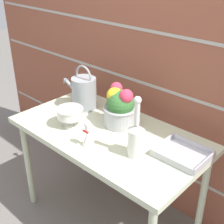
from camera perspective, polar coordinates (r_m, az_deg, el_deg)
The scene contains 9 objects.
ground_plane at distance 2.39m, azimuth -0.57°, elevation -18.84°, with size 12.00×12.00×0.00m, color slate.
brick_wall at distance 2.10m, azimuth 7.94°, elevation 9.72°, with size 3.60×0.08×2.20m.
patio_table at distance 1.97m, azimuth -0.66°, elevation -5.41°, with size 1.22×0.66×0.74m.
watering_can at distance 2.17m, azimuth -5.17°, elevation 3.65°, with size 0.32×0.17×0.31m.
crystal_pedestal_bowl at distance 1.96m, azimuth -7.71°, elevation -0.31°, with size 0.17×0.17×0.12m.
flower_planter at distance 1.94m, azimuth 1.44°, elevation 0.91°, with size 0.22×0.22×0.27m.
glass_decanter at distance 1.66m, azimuth 4.42°, elevation -4.61°, with size 0.09×0.09×0.35m.
figurine_vase at distance 1.76m, azimuth -4.39°, elevation -4.36°, with size 0.08×0.08×0.16m.
wire_tray at distance 1.74m, azimuth 12.76°, elevation -7.58°, with size 0.27×0.23×0.04m.
Camera 1 is at (1.14, -1.19, 1.74)m, focal length 50.00 mm.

